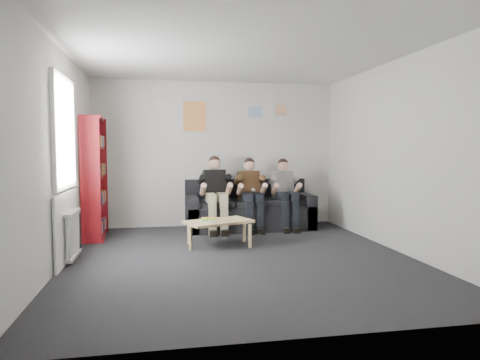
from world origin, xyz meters
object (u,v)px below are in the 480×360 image
object	(u,v)px
coffee_table	(219,223)
person_right	(285,193)
sofa	(249,211)
person_left	(216,194)
person_middle	(251,194)
bookshelf	(95,178)

from	to	relation	value
coffee_table	person_right	distance (m)	1.80
sofa	person_left	bearing A→B (deg)	-162.20
coffee_table	person_middle	xyz separation A→B (m)	(0.73, 1.13, 0.31)
person_right	bookshelf	bearing A→B (deg)	176.14
bookshelf	person_middle	size ratio (longest dim) A/B	1.52
person_left	person_middle	size ratio (longest dim) A/B	1.03
person_left	coffee_table	bearing A→B (deg)	-99.60
bookshelf	person_left	xyz separation A→B (m)	(1.99, 0.20, -0.31)
person_left	person_right	xyz separation A→B (m)	(1.27, 0.00, -0.02)
coffee_table	person_middle	size ratio (longest dim) A/B	0.75
coffee_table	bookshelf	bearing A→B (deg)	153.56
person_left	person_middle	world-z (taller)	person_left
person_left	person_middle	bearing A→B (deg)	-4.29
coffee_table	person_left	size ratio (longest dim) A/B	0.72
sofa	person_left	world-z (taller)	person_left
coffee_table	sofa	bearing A→B (deg)	61.20
sofa	person_left	xyz separation A→B (m)	(-0.63, -0.20, 0.35)
person_middle	person_right	distance (m)	0.63
person_middle	person_right	bearing A→B (deg)	-7.65
sofa	person_middle	distance (m)	0.39
coffee_table	person_left	bearing A→B (deg)	84.89
person_right	person_left	bearing A→B (deg)	172.79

